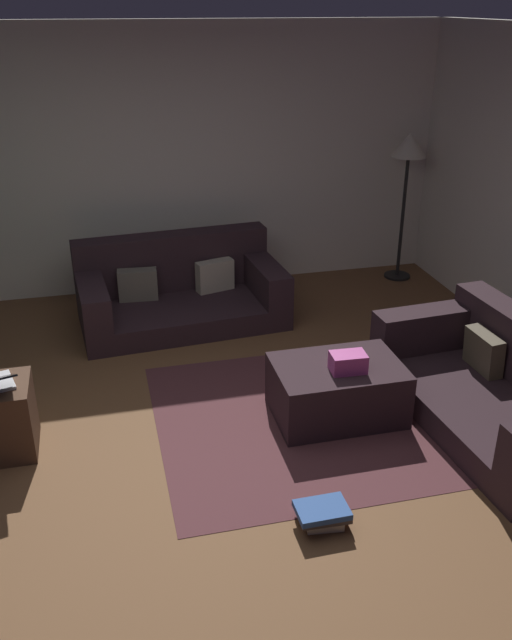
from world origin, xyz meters
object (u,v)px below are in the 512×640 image
at_px(gift_box, 348,362).
at_px(book_stack, 323,513).
at_px(corner_lamp, 408,156).
at_px(couch_left, 179,290).
at_px(couch_right, 505,389).
at_px(tv_remote, 345,359).
at_px(ottoman, 337,390).

xyz_separation_m(gift_box, book_stack, (-0.50, -0.98, -0.40)).
height_order(gift_box, corner_lamp, corner_lamp).
distance_m(couch_left, corner_lamp, 2.72).
bearing_deg(couch_right, tv_remote, 65.62).
xyz_separation_m(couch_right, book_stack, (-1.60, -0.72, -0.18)).
bearing_deg(ottoman, tv_remote, 39.13).
bearing_deg(couch_left, corner_lamp, -173.63).
bearing_deg(book_stack, couch_left, 97.80).
xyz_separation_m(couch_right, corner_lamp, (0.45, 2.77, 1.06)).
height_order(couch_left, tv_remote, couch_left).
distance_m(gift_box, corner_lamp, 3.07).
relative_size(couch_right, gift_box, 7.97).
distance_m(couch_left, book_stack, 3.05).
bearing_deg(corner_lamp, book_stack, -120.41).
height_order(couch_right, gift_box, couch_right).
height_order(gift_box, book_stack, gift_box).
bearing_deg(gift_box, couch_left, 114.09).
relative_size(couch_left, couch_right, 0.99).
bearing_deg(book_stack, corner_lamp, 59.59).
distance_m(tv_remote, corner_lamp, 2.95).
bearing_deg(tv_remote, ottoman, -135.69).
distance_m(ottoman, book_stack, 1.17).
height_order(couch_right, corner_lamp, corner_lamp).
xyz_separation_m(tv_remote, book_stack, (-0.53, -1.12, -0.35)).
bearing_deg(book_stack, ottoman, 66.41).
distance_m(ottoman, corner_lamp, 3.10).
bearing_deg(couch_right, couch_left, 37.35).
distance_m(book_stack, corner_lamp, 4.23).
xyz_separation_m(ottoman, corner_lamp, (1.58, 2.42, 1.11)).
bearing_deg(ottoman, couch_left, 114.24).
distance_m(couch_left, ottoman, 2.14).
xyz_separation_m(book_stack, corner_lamp, (2.05, 3.49, 1.24)).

